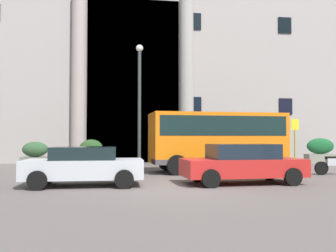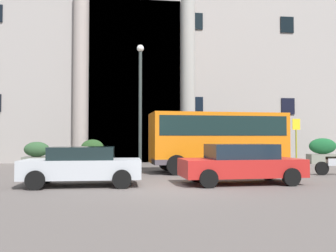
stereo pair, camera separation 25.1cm
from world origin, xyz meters
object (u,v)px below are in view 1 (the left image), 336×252
at_px(hedge_planter_east, 320,151).
at_px(motorcycle_near_kerb, 335,165).
at_px(lamppost_plaza_centre, 139,95).
at_px(bus_stop_sign, 295,138).
at_px(parked_sedan_far, 84,166).
at_px(hedge_planter_entrance_right, 35,154).
at_px(motorcycle_far_end, 83,167).
at_px(hedge_planter_far_west, 91,153).
at_px(orange_minibus, 217,137).
at_px(hedge_planter_far_east, 239,153).
at_px(parked_compact_extra, 242,163).

bearing_deg(hedge_planter_east, motorcycle_near_kerb, -116.32).
bearing_deg(lamppost_plaza_centre, bus_stop_sign, -11.27).
bearing_deg(motorcycle_near_kerb, bus_stop_sign, 93.15).
height_order(parked_sedan_far, motorcycle_near_kerb, parked_sedan_far).
distance_m(hedge_planter_entrance_right, motorcycle_far_end, 7.81).
height_order(hedge_planter_far_west, motorcycle_near_kerb, hedge_planter_far_west).
distance_m(hedge_planter_entrance_right, parked_sedan_far, 10.01).
bearing_deg(orange_minibus, hedge_planter_entrance_right, 149.90).
distance_m(hedge_planter_far_east, lamppost_plaza_centre, 7.28).
bearing_deg(orange_minibus, parked_sedan_far, -146.23).
xyz_separation_m(bus_stop_sign, parked_sedan_far, (-10.81, -6.14, -0.97)).
height_order(hedge_planter_far_west, motorcycle_far_end, hedge_planter_far_west).
bearing_deg(motorcycle_near_kerb, lamppost_plaza_centre, 151.04).
relative_size(orange_minibus, hedge_planter_east, 3.34).
distance_m(parked_sedan_far, motorcycle_near_kerb, 11.00).
relative_size(parked_sedan_far, parked_compact_extra, 0.91).
bearing_deg(lamppost_plaza_centre, parked_compact_extra, -67.64).
relative_size(hedge_planter_entrance_right, motorcycle_near_kerb, 0.79).
height_order(hedge_planter_far_west, hedge_planter_entrance_right, hedge_planter_far_west).
relative_size(hedge_planter_east, hedge_planter_entrance_right, 1.29).
bearing_deg(hedge_planter_far_east, lamppost_plaza_centre, -168.02).
bearing_deg(lamppost_plaza_centre, hedge_planter_far_west, 146.14).
bearing_deg(hedge_planter_far_west, hedge_planter_far_east, -3.44).
bearing_deg(motorcycle_far_end, parked_sedan_far, -72.99).
bearing_deg(parked_compact_extra, lamppost_plaza_centre, 109.65).
xyz_separation_m(hedge_planter_entrance_right, motorcycle_far_end, (3.42, -7.01, -0.24)).
relative_size(hedge_planter_east, motorcycle_near_kerb, 1.02).
bearing_deg(parked_compact_extra, hedge_planter_far_west, 119.03).
height_order(motorcycle_near_kerb, motorcycle_far_end, same).
xyz_separation_m(hedge_planter_far_west, parked_compact_extra, (6.08, -9.83, -0.02)).
distance_m(bus_stop_sign, parked_sedan_far, 12.47).
distance_m(bus_stop_sign, hedge_planter_east, 4.90).
xyz_separation_m(hedge_planter_east, lamppost_plaza_centre, (-11.94, -1.66, 3.30)).
relative_size(hedge_planter_entrance_right, parked_sedan_far, 0.38).
height_order(hedge_planter_far_west, parked_sedan_far, hedge_planter_far_west).
distance_m(orange_minibus, parked_compact_extra, 4.67).
height_order(bus_stop_sign, lamppost_plaza_centre, lamppost_plaza_centre).
distance_m(hedge_planter_east, parked_compact_extra, 12.94).
height_order(parked_compact_extra, motorcycle_near_kerb, parked_compact_extra).
bearing_deg(hedge_planter_far_west, hedge_planter_east, -0.87).
xyz_separation_m(orange_minibus, bus_stop_sign, (4.89, 1.69, -0.02)).
distance_m(orange_minibus, motorcycle_far_end, 6.63).
bearing_deg(hedge_planter_far_west, motorcycle_near_kerb, -33.32).
relative_size(bus_stop_sign, hedge_planter_east, 1.38).
distance_m(hedge_planter_far_east, parked_sedan_far, 12.60).
xyz_separation_m(bus_stop_sign, hedge_planter_entrance_right, (-14.46, 3.18, -0.98)).
height_order(orange_minibus, bus_stop_sign, orange_minibus).
distance_m(hedge_planter_entrance_right, motorcycle_near_kerb, 16.00).
height_order(hedge_planter_east, hedge_planter_entrance_right, hedge_planter_east).
bearing_deg(orange_minibus, bus_stop_sign, 15.94).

